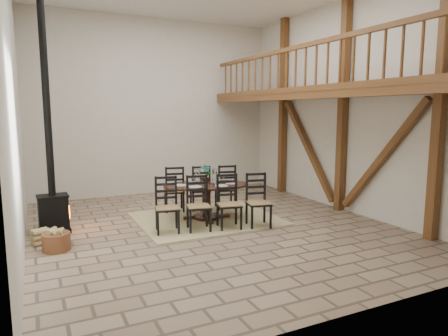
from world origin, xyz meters
name	(u,v)px	position (x,y,z in m)	size (l,w,h in m)	color
ground	(212,227)	(0.00, 0.00, 0.00)	(8.00, 8.00, 0.00)	gray
room_shell	(264,81)	(1.19, 0.00, 3.01)	(7.02, 8.02, 5.01)	beige
rug	(207,218)	(0.13, 0.63, 0.01)	(3.00, 2.50, 0.02)	tan
dining_table	(207,202)	(0.11, 0.54, 0.40)	(2.44, 2.50, 1.22)	black
wood_stove	(51,175)	(-2.99, 1.01, 1.15)	(0.61, 0.48, 5.00)	black
log_basket	(56,241)	(-3.00, -0.12, 0.17)	(0.47, 0.47, 0.39)	brown
log_stack	(40,237)	(-3.25, 0.31, 0.15)	(0.34, 0.29, 0.30)	tan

